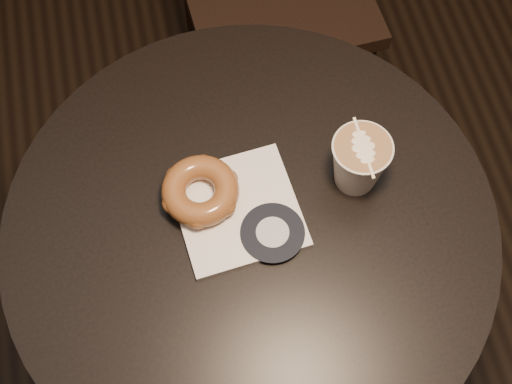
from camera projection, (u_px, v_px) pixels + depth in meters
cafe_table at (251, 271)px, 1.18m from camera, size 0.70×0.70×0.75m
pastry_bag at (238, 209)px, 1.00m from camera, size 0.18×0.18×0.01m
doughnut at (200, 191)px, 0.99m from camera, size 0.11×0.11×0.04m
latte_cup at (359, 163)px, 0.99m from camera, size 0.08×0.08×0.09m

